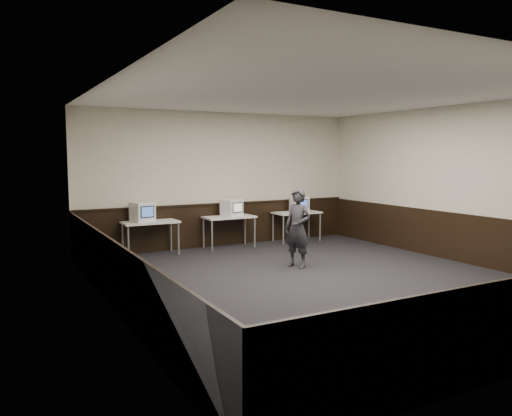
% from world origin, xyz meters
% --- Properties ---
extents(floor, '(8.00, 8.00, 0.00)m').
position_xyz_m(floor, '(0.00, 0.00, 0.00)').
color(floor, black).
rests_on(floor, ground).
extents(ceiling, '(8.00, 8.00, 0.00)m').
position_xyz_m(ceiling, '(0.00, 0.00, 3.20)').
color(ceiling, white).
rests_on(ceiling, back_wall).
extents(back_wall, '(7.00, 0.00, 7.00)m').
position_xyz_m(back_wall, '(0.00, 4.00, 1.60)').
color(back_wall, beige).
rests_on(back_wall, ground).
extents(left_wall, '(0.00, 8.00, 8.00)m').
position_xyz_m(left_wall, '(-3.50, 0.00, 1.60)').
color(left_wall, beige).
rests_on(left_wall, ground).
extents(right_wall, '(0.00, 8.00, 8.00)m').
position_xyz_m(right_wall, '(3.50, 0.00, 1.60)').
color(right_wall, beige).
rests_on(right_wall, ground).
extents(wainscot_back, '(6.98, 0.04, 1.00)m').
position_xyz_m(wainscot_back, '(0.00, 3.98, 0.50)').
color(wainscot_back, black).
rests_on(wainscot_back, back_wall).
extents(wainscot_left, '(0.04, 7.98, 1.00)m').
position_xyz_m(wainscot_left, '(-3.48, 0.00, 0.50)').
color(wainscot_left, black).
rests_on(wainscot_left, left_wall).
extents(wainscot_right, '(0.04, 7.98, 1.00)m').
position_xyz_m(wainscot_right, '(3.48, 0.00, 0.50)').
color(wainscot_right, black).
rests_on(wainscot_right, right_wall).
extents(wainscot_rail, '(6.98, 0.06, 0.04)m').
position_xyz_m(wainscot_rail, '(0.00, 3.96, 1.02)').
color(wainscot_rail, black).
rests_on(wainscot_rail, wainscot_back).
extents(desk_left, '(1.20, 0.60, 0.75)m').
position_xyz_m(desk_left, '(-1.90, 3.60, 0.68)').
color(desk_left, silver).
rests_on(desk_left, ground).
extents(desk_center, '(1.20, 0.60, 0.75)m').
position_xyz_m(desk_center, '(0.00, 3.60, 0.68)').
color(desk_center, silver).
rests_on(desk_center, ground).
extents(desk_right, '(1.20, 0.60, 0.75)m').
position_xyz_m(desk_right, '(1.90, 3.60, 0.68)').
color(desk_right, silver).
rests_on(desk_right, ground).
extents(emac_left, '(0.51, 0.52, 0.42)m').
position_xyz_m(emac_left, '(-2.06, 3.62, 0.96)').
color(emac_left, white).
rests_on(emac_left, desk_left).
extents(emac_center, '(0.49, 0.51, 0.39)m').
position_xyz_m(emac_center, '(0.07, 3.61, 0.95)').
color(emac_center, white).
rests_on(emac_center, desk_center).
extents(emac_right, '(0.44, 0.46, 0.39)m').
position_xyz_m(emac_right, '(1.97, 3.60, 0.95)').
color(emac_right, white).
rests_on(emac_right, desk_right).
extents(person, '(0.57, 0.66, 1.54)m').
position_xyz_m(person, '(0.29, 1.10, 0.77)').
color(person, '#27262C').
rests_on(person, ground).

